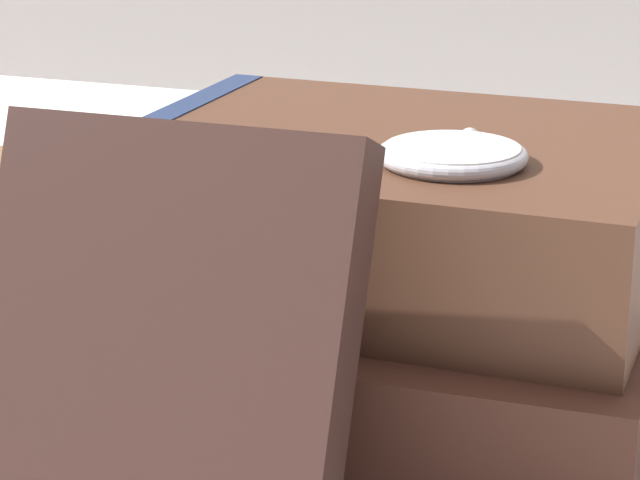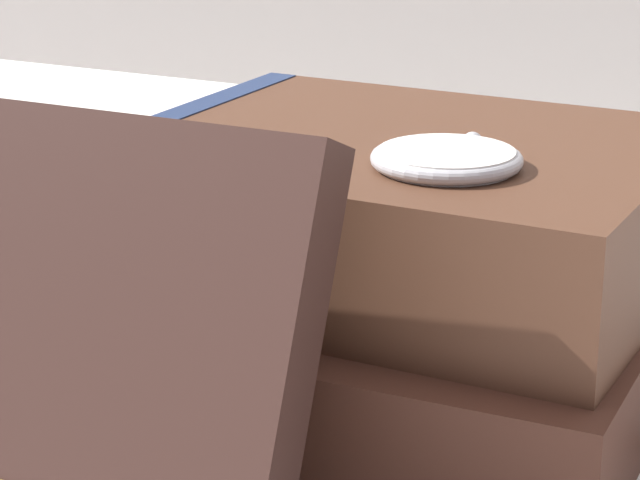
{
  "view_description": "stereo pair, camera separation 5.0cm",
  "coord_description": "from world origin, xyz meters",
  "px_view_note": "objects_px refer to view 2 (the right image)",
  "views": [
    {
      "loc": [
        0.14,
        -0.42,
        0.21
      ],
      "look_at": [
        -0.01,
        -0.01,
        0.06
      ],
      "focal_mm": 75.0,
      "sensor_mm": 36.0,
      "label": 1
    },
    {
      "loc": [
        0.18,
        -0.4,
        0.21
      ],
      "look_at": [
        -0.01,
        -0.01,
        0.06
      ],
      "focal_mm": 75.0,
      "sensor_mm": 36.0,
      "label": 2
    }
  ],
  "objects_px": {
    "book_flat_top": "(387,205)",
    "pocket_watch": "(447,159)",
    "book_leaning_front": "(131,348)",
    "book_flat_bottom": "(348,334)"
  },
  "relations": [
    {
      "from": "book_flat_bottom",
      "to": "book_leaning_front",
      "type": "bearing_deg",
      "value": -99.49
    },
    {
      "from": "book_leaning_front",
      "to": "book_flat_bottom",
      "type": "bearing_deg",
      "value": 81.63
    },
    {
      "from": "book_flat_top",
      "to": "book_flat_bottom",
      "type": "bearing_deg",
      "value": -120.99
    },
    {
      "from": "book_flat_top",
      "to": "book_leaning_front",
      "type": "xyz_separation_m",
      "value": [
        -0.03,
        -0.13,
        -0.01
      ]
    },
    {
      "from": "pocket_watch",
      "to": "book_leaning_front",
      "type": "bearing_deg",
      "value": -121.98
    },
    {
      "from": "book_flat_top",
      "to": "pocket_watch",
      "type": "height_order",
      "value": "pocket_watch"
    },
    {
      "from": "book_leaning_front",
      "to": "pocket_watch",
      "type": "distance_m",
      "value": 0.12
    },
    {
      "from": "book_flat_top",
      "to": "book_leaning_front",
      "type": "distance_m",
      "value": 0.13
    },
    {
      "from": "book_flat_top",
      "to": "pocket_watch",
      "type": "relative_size",
      "value": 3.7
    },
    {
      "from": "book_flat_bottom",
      "to": "pocket_watch",
      "type": "bearing_deg",
      "value": -23.95
    }
  ]
}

